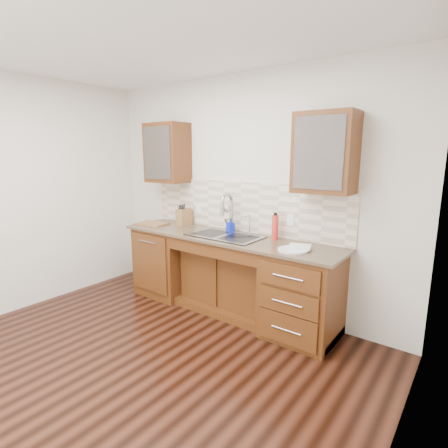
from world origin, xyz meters
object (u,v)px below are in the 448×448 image
Objects in this scene: plate at (293,250)px; knife_block at (184,217)px; water_bottle at (275,227)px; cutting_board at (152,224)px; soap_bottle at (230,225)px.

knife_block reaches higher than plate.
cutting_board is at bearing -171.43° from water_bottle.
plate is at bearing -1.23° from cutting_board.
knife_block reaches higher than soap_bottle.
knife_block reaches higher than cutting_board.
plate is at bearing -39.59° from water_bottle.
knife_block is 0.54× the size of cutting_board.
knife_block is (-1.67, 0.27, 0.10)m from plate.
water_bottle is 1.70m from cutting_board.
water_bottle is at bearing 5.06° from knife_block.
plate is at bearing 5.39° from soap_bottle.
water_bottle is 1.24× the size of knife_block.
soap_bottle is 0.98m from plate.
soap_bottle is 0.65× the size of water_bottle.
water_bottle is 0.48m from plate.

